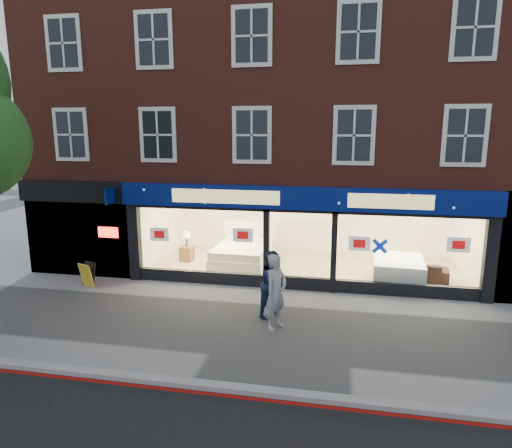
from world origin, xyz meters
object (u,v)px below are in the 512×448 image
(mattress_stack, at_px, (398,271))
(a_board, at_px, (88,274))
(sofa, at_px, (415,270))
(pedestrian_grey, at_px, (276,292))
(pedestrian_blue, at_px, (273,284))
(display_bed, at_px, (243,254))

(mattress_stack, height_order, a_board, mattress_stack)
(sofa, distance_m, pedestrian_grey, 5.97)
(sofa, distance_m, pedestrian_blue, 5.58)
(a_board, bearing_deg, pedestrian_grey, 2.83)
(display_bed, relative_size, sofa, 1.21)
(display_bed, height_order, a_board, display_bed)
(display_bed, distance_m, pedestrian_blue, 4.69)
(sofa, height_order, a_board, a_board)
(display_bed, xyz_separation_m, pedestrian_blue, (1.81, -4.30, 0.43))
(a_board, xyz_separation_m, pedestrian_blue, (6.23, -1.21, 0.52))
(display_bed, xyz_separation_m, sofa, (6.00, -0.65, -0.08))
(display_bed, distance_m, sofa, 6.03)
(sofa, bearing_deg, display_bed, 1.39)
(pedestrian_grey, bearing_deg, sofa, -12.02)
(mattress_stack, height_order, pedestrian_grey, pedestrian_grey)
(mattress_stack, distance_m, pedestrian_blue, 4.85)
(display_bed, relative_size, pedestrian_blue, 1.37)
(display_bed, height_order, mattress_stack, display_bed)
(display_bed, xyz_separation_m, pedestrian_grey, (1.99, -5.04, 0.49))
(pedestrian_blue, bearing_deg, mattress_stack, -19.17)
(sofa, bearing_deg, pedestrian_blue, 48.70)
(pedestrian_grey, xyz_separation_m, pedestrian_blue, (-0.18, 0.74, -0.06))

